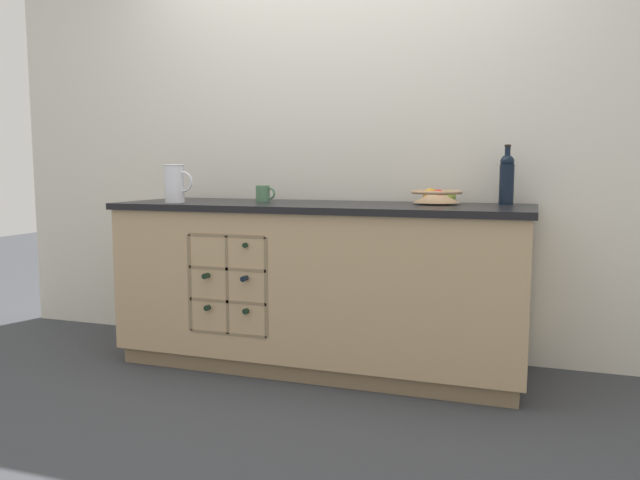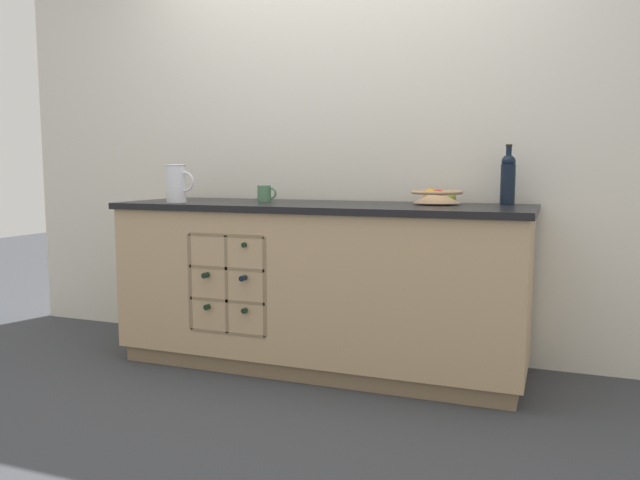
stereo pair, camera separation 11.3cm
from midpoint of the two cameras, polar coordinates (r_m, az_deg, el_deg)
The scene contains 7 objects.
ground_plane at distance 3.53m, azimuth -0.93°, elevation -11.40°, with size 14.00×14.00×0.00m, color #383A3F.
back_wall at distance 3.75m, azimuth 1.18°, elevation 9.39°, with size 4.59×0.06×2.55m, color silver.
kitchen_island at distance 3.42m, azimuth -1.02°, elevation -4.10°, with size 2.23×0.73×0.90m.
fruit_bowl at distance 3.34m, azimuth 9.68°, elevation 4.02°, with size 0.27×0.27×0.08m.
white_pitcher at distance 3.55m, azimuth -14.02°, elevation 5.10°, with size 0.17×0.11×0.21m.
ceramic_mug at distance 3.59m, azimuth -6.09°, elevation 4.25°, with size 0.12×0.08×0.09m.
standing_wine_bottle at distance 3.41m, azimuth 15.80°, elevation 5.50°, with size 0.08×0.08×0.31m.
Camera 1 is at (1.10, -3.18, 1.09)m, focal length 35.00 mm.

